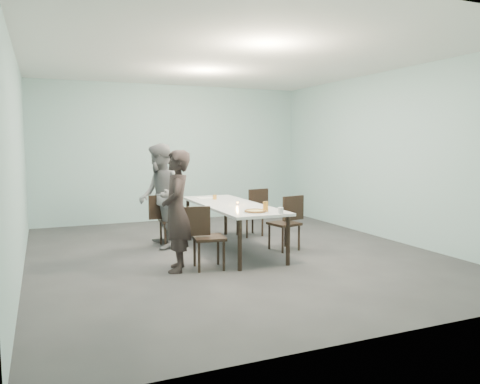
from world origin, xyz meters
name	(u,v)px	position (x,y,z in m)	size (l,w,h in m)	color
ground	(232,253)	(0.00, 0.00, 0.00)	(7.00, 7.00, 0.00)	#333335
room_shell	(232,124)	(0.00, 0.00, 2.03)	(6.02, 7.02, 3.01)	#99C0C0
table	(232,207)	(0.08, 0.21, 0.69)	(0.91, 2.60, 0.75)	white
chair_near_left	(203,233)	(-0.71, -0.72, 0.50)	(0.63, 0.47, 0.87)	black
chair_far_left	(168,217)	(-0.80, 0.87, 0.50)	(0.62, 0.43, 0.87)	black
chair_near_right	(288,219)	(0.94, -0.12, 0.50)	(0.64, 0.50, 0.87)	black
chair_far_right	(253,209)	(0.91, 1.16, 0.50)	(0.64, 0.47, 0.87)	black
diner_near	(177,211)	(-1.06, -0.66, 0.82)	(0.60, 0.39, 1.64)	black
diner_far	(160,196)	(-0.94, 0.81, 0.86)	(0.84, 0.65, 1.73)	slate
pizza	(255,211)	(0.04, -0.79, 0.77)	(0.34, 0.34, 0.04)	white
side_plate	(256,209)	(0.20, -0.45, 0.76)	(0.18, 0.18, 0.01)	white
beer_glass	(266,207)	(0.19, -0.81, 0.82)	(0.08, 0.08, 0.15)	#C8832B
water_tumbler	(281,211)	(0.32, -1.03, 0.80)	(0.08, 0.08, 0.09)	silver
tealight	(237,204)	(0.11, 0.04, 0.77)	(0.06, 0.06, 0.05)	silver
amber_tumbler	(215,197)	(0.04, 0.90, 0.79)	(0.07, 0.07, 0.08)	#C8832B
menu	(206,198)	(-0.04, 1.15, 0.75)	(0.30, 0.22, 0.01)	silver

